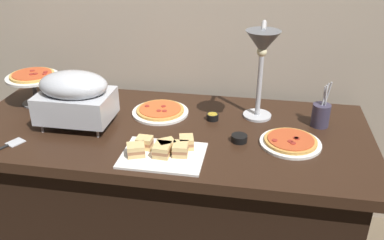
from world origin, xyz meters
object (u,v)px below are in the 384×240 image
object	(u,v)px
pizza_plate_front	(290,142)
serving_spatula	(7,146)
sauce_cup_far	(213,117)
heat_lamp	(262,52)
sauce_cup_near	(239,138)
pizza_plate_center	(160,111)
chafing_dish	(75,96)
sandwich_platter	(163,150)
pizza_plate_raised_stand	(33,79)
utensil_holder	(321,115)

from	to	relation	value
pizza_plate_front	serving_spatula	size ratio (longest dim) A/B	1.60
pizza_plate_front	sauce_cup_far	xyz separation A→B (m)	(-0.37, 0.18, 0.00)
heat_lamp	sauce_cup_near	xyz separation A→B (m)	(-0.07, -0.14, -0.35)
heat_lamp	sauce_cup_far	distance (m)	0.42
pizza_plate_center	sauce_cup_far	distance (m)	0.27
sauce_cup_far	serving_spatula	xyz separation A→B (m)	(-0.85, -0.42, -0.01)
chafing_dish	pizza_plate_center	bearing A→B (deg)	29.00
sandwich_platter	chafing_dish	bearing A→B (deg)	157.02
sandwich_platter	serving_spatula	world-z (taller)	sandwich_platter
pizza_plate_raised_stand	pizza_plate_front	bearing A→B (deg)	-9.19
utensil_holder	heat_lamp	bearing A→B (deg)	-165.14
pizza_plate_center	pizza_plate_raised_stand	distance (m)	0.69
utensil_holder	serving_spatula	distance (m)	1.43
heat_lamp	serving_spatula	size ratio (longest dim) A/B	2.88
sauce_cup_far	utensil_holder	world-z (taller)	utensil_holder
pizza_plate_center	serving_spatula	size ratio (longest dim) A/B	1.70
heat_lamp	serving_spatula	world-z (taller)	heat_lamp
pizza_plate_center	sandwich_platter	size ratio (longest dim) A/B	0.83
sauce_cup_near	pizza_plate_front	bearing A→B (deg)	3.05
pizza_plate_front	pizza_plate_center	bearing A→B (deg)	161.93
chafing_dish	serving_spatula	size ratio (longest dim) A/B	2.02
pizza_plate_raised_stand	sandwich_platter	size ratio (longest dim) A/B	0.78
pizza_plate_front	serving_spatula	xyz separation A→B (m)	(-1.21, -0.23, -0.01)
heat_lamp	sauce_cup_near	world-z (taller)	heat_lamp
serving_spatula	chafing_dish	bearing A→B (deg)	47.94
sauce_cup_near	sauce_cup_far	xyz separation A→B (m)	(-0.15, 0.19, 0.00)
chafing_dish	pizza_plate_front	bearing A→B (deg)	-0.71
pizza_plate_front	pizza_plate_center	world-z (taller)	same
sandwich_platter	serving_spatula	distance (m)	0.69
pizza_plate_front	pizza_plate_raised_stand	distance (m)	1.34
pizza_plate_center	sauce_cup_far	size ratio (longest dim) A/B	4.85
heat_lamp	sandwich_platter	bearing A→B (deg)	-140.12
pizza_plate_front	pizza_plate_center	xyz separation A→B (m)	(-0.64, 0.21, -0.00)
pizza_plate_center	sauce_cup_near	size ratio (longest dim) A/B	4.00
pizza_plate_raised_stand	sauce_cup_near	xyz separation A→B (m)	(1.09, -0.22, -0.12)
chafing_dish	sauce_cup_near	bearing A→B (deg)	-1.80
sauce_cup_far	sauce_cup_near	bearing A→B (deg)	-53.12
pizza_plate_front	sauce_cup_near	world-z (taller)	same
heat_lamp	pizza_plate_center	size ratio (longest dim) A/B	1.69
sandwich_platter	utensil_holder	distance (m)	0.78
serving_spatula	utensil_holder	bearing A→B (deg)	18.04
sauce_cup_far	pizza_plate_front	bearing A→B (deg)	-26.24
heat_lamp	sauce_cup_near	bearing A→B (deg)	-116.13
pizza_plate_raised_stand	sauce_cup_far	bearing A→B (deg)	-1.89
heat_lamp	pizza_plate_raised_stand	distance (m)	1.19
heat_lamp	pizza_plate_raised_stand	world-z (taller)	heat_lamp
sandwich_platter	sauce_cup_near	xyz separation A→B (m)	(0.31, 0.17, -0.01)
heat_lamp	pizza_plate_front	xyz separation A→B (m)	(0.15, -0.13, -0.36)
pizza_plate_raised_stand	sandwich_platter	xyz separation A→B (m)	(0.79, -0.40, -0.11)
sandwich_platter	heat_lamp	bearing A→B (deg)	39.88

